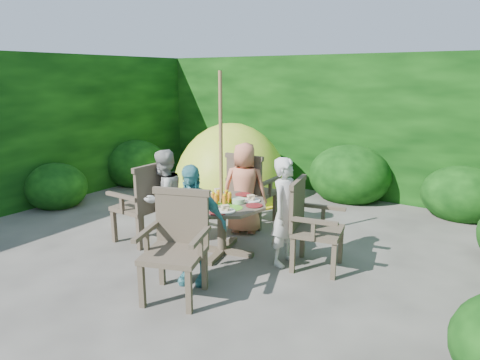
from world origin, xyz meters
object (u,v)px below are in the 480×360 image
Objects in this scene: patio_table at (222,210)px; child_left at (164,198)px; garden_chair_back at (250,189)px; garden_chair_front at (177,243)px; child_front at (191,224)px; garden_chair_left at (144,202)px; dome_tent at (231,194)px; parasol_pole at (221,166)px; garden_chair_right at (311,224)px; child_right at (286,212)px; child_back at (244,188)px.

child_left is (-0.78, -0.18, 0.07)m from patio_table.
garden_chair_back reaches higher than garden_chair_front.
child_front is (0.45, -1.84, 0.09)m from garden_chair_back.
garden_chair_left reaches higher than patio_table.
garden_chair_left is 0.30m from child_left.
parasol_pole is at bearing -60.50° from dome_tent.
child_right is (-0.29, -0.07, 0.11)m from garden_chair_right.
parasol_pole is 2.15× the size of garden_chair_left.
child_back is at bearing 82.10° from garden_chair_front.
garden_chair_left is 2.59m from dome_tent.
child_left is (-1.56, -0.37, -0.01)m from child_right.
child_left reaches higher than garden_chair_right.
garden_chair_back is at bearing 158.04° from child_left.
parasol_pole is 1.23m from garden_chair_front.
garden_chair_front is (0.23, -1.07, -0.01)m from patio_table.
patio_table is 0.55m from parasol_pole.
patio_table is 1.10m from garden_chair_left.
parasol_pole reaches higher than garden_chair_right.
garden_chair_back is at bearing 104.37° from patio_table.
child_right is at bearing 13.13° from patio_table.
parasol_pole reaches higher than garden_chair_back.
child_front is at bearing 80.13° from garden_chair_front.
garden_chair_right is 3.24m from dome_tent.
patio_table is 1.38× the size of garden_chair_right.
child_right is at bearing 33.27° from child_front.
child_back is (0.08, -0.28, 0.08)m from garden_chair_back.
child_left is at bearing 123.27° from child_front.
patio_table is 1.07× the size of child_right.
garden_chair_front is 1.36m from child_right.
patio_table is 0.81m from child_front.
child_back is at bearing 148.67° from child_left.
child_left is 1.13m from child_back.
dome_tent is (-0.39, 2.50, -0.55)m from garden_chair_left.
child_front is (-0.05, 0.29, 0.10)m from garden_chair_front.
patio_table is 1.07× the size of child_back.
parasol_pole is at bearing 102.65° from garden_chair_back.
garden_chair_back reaches higher than patio_table.
child_front is at bearing 127.35° from garden_chair_right.
child_front is at bearing 67.83° from garden_chair_left.
child_front is at bearing -76.80° from parasol_pole.
child_back is (-1.25, 0.53, 0.11)m from garden_chair_right.
garden_chair_back is 0.83× the size of child_left.
dome_tent is at bearing 39.63° from garden_chair_right.
child_right reaches higher than patio_table.
dome_tent is at bearing -46.40° from garden_chair_back.
parasol_pole is 0.84× the size of dome_tent.
dome_tent is at bearing 49.84° from child_right.
garden_chair_back is (-0.27, 1.06, -0.00)m from patio_table.
garden_chair_left is 1.37m from child_back.
garden_chair_left is at bearing -72.23° from child_left.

